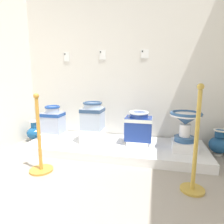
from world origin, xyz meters
TOP-DOWN VIEW (x-y plane):
  - ground_plane at (1.69, 0.77)m, footprint 5.38×5.54m
  - wall_back at (1.69, 2.77)m, footprint 3.58×0.06m
  - display_platform at (1.69, 2.25)m, footprint 2.64×0.93m
  - plinth_block_squat_floral at (0.69, 2.23)m, footprint 0.30×0.36m
  - antique_toilet_squat_floral at (0.69, 2.23)m, footprint 0.32×0.26m
  - plinth_block_central_ornate at (1.34, 2.27)m, footprint 0.31×0.36m
  - antique_toilet_central_ornate at (1.34, 2.27)m, footprint 0.32×0.31m
  - plinth_block_rightmost at (2.04, 2.33)m, footprint 0.31×0.36m
  - antique_toilet_rightmost at (2.04, 2.33)m, footprint 0.40×0.29m
  - plinth_block_broad_patterned at (2.67, 2.19)m, footprint 0.32×0.32m
  - antique_toilet_broad_patterned at (2.67, 2.19)m, footprint 0.42×0.42m
  - info_placard_first at (0.72, 2.73)m, footprint 0.10×0.01m
  - info_placard_second at (1.37, 2.73)m, footprint 0.11×0.01m
  - info_placard_third at (2.07, 2.73)m, footprint 0.12×0.01m
  - decorative_vase_spare at (0.20, 2.43)m, footprint 0.27×0.27m
  - decorative_vase_companion at (3.18, 2.45)m, footprint 0.27×0.27m
  - stanchion_post_near_left at (0.95, 1.44)m, footprint 0.28×0.28m
  - stanchion_post_near_right at (2.66, 1.41)m, footprint 0.24×0.24m

SIDE VIEW (x-z plane):
  - ground_plane at x=1.69m, z-range -0.02..0.00m
  - display_platform at x=1.69m, z-range 0.00..0.12m
  - decorative_vase_spare at x=0.20m, z-range -0.03..0.34m
  - plinth_block_rightmost at x=2.04m, z-range 0.12..0.19m
  - decorative_vase_companion at x=3.18m, z-range -0.02..0.36m
  - plinth_block_squat_floral at x=0.69m, z-range 0.12..0.24m
  - plinth_block_broad_patterned at x=2.67m, z-range 0.12..0.26m
  - plinth_block_central_ornate at x=1.34m, z-range 0.12..0.33m
  - stanchion_post_near_left at x=0.95m, z-range -0.22..0.72m
  - stanchion_post_near_right at x=2.66m, z-range -0.19..0.88m
  - antique_toilet_rightmost at x=2.04m, z-range 0.19..0.63m
  - antique_toilet_squat_floral at x=0.69m, z-range 0.24..0.67m
  - antique_toilet_broad_patterned at x=2.67m, z-range 0.34..0.75m
  - antique_toilet_central_ornate at x=1.34m, z-range 0.34..0.76m
  - info_placard_first at x=0.72m, z-range 1.39..1.54m
  - info_placard_third at x=2.07m, z-range 1.42..1.55m
  - info_placard_second at x=1.37m, z-range 1.41..1.56m
  - wall_back at x=1.69m, z-range 0.00..3.15m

